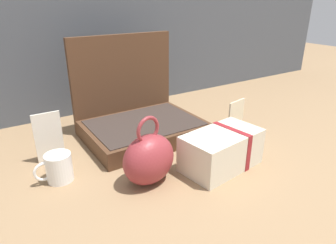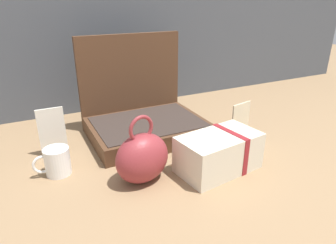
{
  "view_description": "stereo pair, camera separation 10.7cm",
  "coord_description": "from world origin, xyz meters",
  "px_view_note": "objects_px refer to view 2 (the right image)",
  "views": [
    {
      "loc": [
        -0.55,
        -0.85,
        0.53
      ],
      "look_at": [
        -0.01,
        -0.02,
        0.12
      ],
      "focal_mm": 32.16,
      "sensor_mm": 36.0,
      "label": 1
    },
    {
      "loc": [
        -0.46,
        -0.9,
        0.53
      ],
      "look_at": [
        -0.01,
        -0.02,
        0.12
      ],
      "focal_mm": 32.16,
      "sensor_mm": 36.0,
      "label": 2
    }
  ],
  "objects_px": {
    "cream_toiletry_bag": "(219,152)",
    "open_suitcase": "(143,114)",
    "coffee_mug": "(57,161)",
    "info_card_left": "(240,123)",
    "teal_pouch_handbag": "(142,157)",
    "poster_card_right": "(52,132)"
  },
  "relations": [
    {
      "from": "teal_pouch_handbag",
      "to": "cream_toiletry_bag",
      "type": "xyz_separation_m",
      "value": [
        0.25,
        -0.05,
        -0.02
      ]
    },
    {
      "from": "coffee_mug",
      "to": "info_card_left",
      "type": "bearing_deg",
      "value": -6.06
    },
    {
      "from": "open_suitcase",
      "to": "coffee_mug",
      "type": "bearing_deg",
      "value": -154.23
    },
    {
      "from": "cream_toiletry_bag",
      "to": "info_card_left",
      "type": "bearing_deg",
      "value": 35.13
    },
    {
      "from": "open_suitcase",
      "to": "teal_pouch_handbag",
      "type": "relative_size",
      "value": 2.07
    },
    {
      "from": "teal_pouch_handbag",
      "to": "poster_card_right",
      "type": "xyz_separation_m",
      "value": [
        -0.22,
        0.3,
        0.01
      ]
    },
    {
      "from": "info_card_left",
      "to": "coffee_mug",
      "type": "bearing_deg",
      "value": 162.48
    },
    {
      "from": "cream_toiletry_bag",
      "to": "open_suitcase",
      "type": "bearing_deg",
      "value": 105.95
    },
    {
      "from": "teal_pouch_handbag",
      "to": "info_card_left",
      "type": "relative_size",
      "value": 1.37
    },
    {
      "from": "coffee_mug",
      "to": "open_suitcase",
      "type": "bearing_deg",
      "value": 25.77
    },
    {
      "from": "teal_pouch_handbag",
      "to": "coffee_mug",
      "type": "height_order",
      "value": "teal_pouch_handbag"
    },
    {
      "from": "open_suitcase",
      "to": "info_card_left",
      "type": "relative_size",
      "value": 2.83
    },
    {
      "from": "info_card_left",
      "to": "poster_card_right",
      "type": "height_order",
      "value": "poster_card_right"
    },
    {
      "from": "cream_toiletry_bag",
      "to": "info_card_left",
      "type": "xyz_separation_m",
      "value": [
        0.2,
        0.14,
        0.02
      ]
    },
    {
      "from": "open_suitcase",
      "to": "cream_toiletry_bag",
      "type": "height_order",
      "value": "open_suitcase"
    },
    {
      "from": "open_suitcase",
      "to": "info_card_left",
      "type": "distance_m",
      "value": 0.4
    },
    {
      "from": "cream_toiletry_bag",
      "to": "coffee_mug",
      "type": "xyz_separation_m",
      "value": [
        -0.48,
        0.21,
        -0.02
      ]
    },
    {
      "from": "teal_pouch_handbag",
      "to": "coffee_mug",
      "type": "distance_m",
      "value": 0.28
    },
    {
      "from": "open_suitcase",
      "to": "poster_card_right",
      "type": "distance_m",
      "value": 0.36
    },
    {
      "from": "coffee_mug",
      "to": "cream_toiletry_bag",
      "type": "bearing_deg",
      "value": -23.49
    },
    {
      "from": "coffee_mug",
      "to": "info_card_left",
      "type": "height_order",
      "value": "info_card_left"
    },
    {
      "from": "open_suitcase",
      "to": "coffee_mug",
      "type": "xyz_separation_m",
      "value": [
        -0.37,
        -0.18,
        -0.04
      ]
    }
  ]
}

